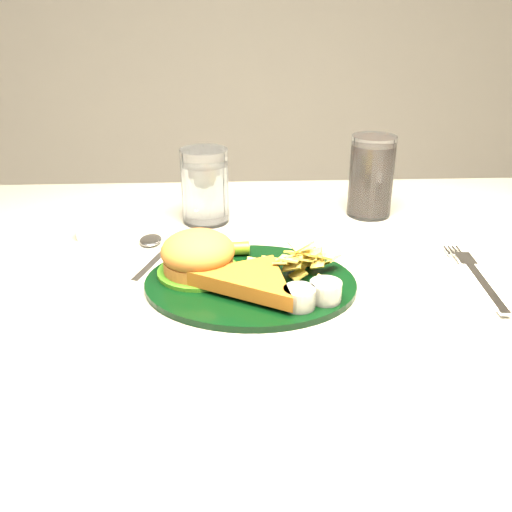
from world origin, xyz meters
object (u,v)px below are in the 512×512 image
Objects in this scene: water_glass at (205,186)px; fork_napkin at (483,284)px; cola_glass at (371,176)px; dinner_plate at (250,265)px; table at (242,482)px.

water_glass is 0.44m from fork_napkin.
water_glass is at bearing -176.24° from cola_glass.
cola_glass is (0.21, 0.25, 0.04)m from dinner_plate.
dinner_plate is at bearing -129.78° from cola_glass.
dinner_plate is (0.01, -0.04, 0.41)m from table.
water_glass is (-0.05, 0.19, 0.43)m from table.
cola_glass is at bearing 3.76° from water_glass.
fork_napkin is at bearing -72.48° from cola_glass.
table is 0.41m from dinner_plate.
fork_napkin is (0.35, -0.25, -0.05)m from water_glass.
dinner_plate is 1.58× the size of fork_napkin.
fork_napkin is (0.29, -0.02, -0.02)m from dinner_plate.
cola_glass is (0.27, 0.02, 0.01)m from water_glass.
cola_glass is (0.22, 0.21, 0.44)m from table.
fork_napkin is at bearing -35.20° from water_glass.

